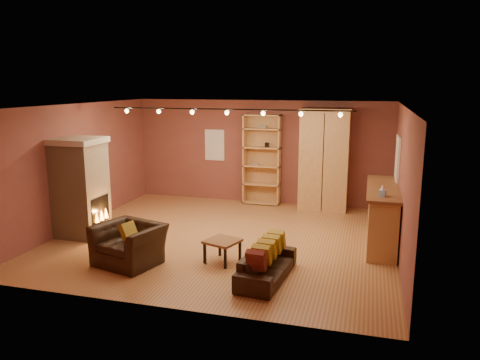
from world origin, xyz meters
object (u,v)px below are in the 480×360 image
(fireplace, at_px, (81,187))
(bar_counter, at_px, (382,215))
(armchair, at_px, (129,238))
(bookcase, at_px, (263,159))
(armoire, at_px, (324,160))
(loveseat, at_px, (267,260))
(coffee_table, at_px, (222,243))

(fireplace, height_order, bar_counter, fireplace)
(armchair, bearing_deg, bookcase, 90.07)
(bookcase, bearing_deg, bar_counter, -39.78)
(fireplace, bearing_deg, armoire, 36.14)
(loveseat, bearing_deg, coffee_table, 66.61)
(bookcase, xyz_separation_m, coffee_table, (0.27, -4.42, -0.88))
(armoire, relative_size, loveseat, 1.59)
(bookcase, height_order, armoire, armoire)
(loveseat, height_order, armchair, armchair)
(bar_counter, height_order, coffee_table, bar_counter)
(bookcase, distance_m, armchair, 5.18)
(armoire, height_order, armchair, armoire)
(coffee_table, bearing_deg, loveseat, -28.89)
(fireplace, relative_size, bar_counter, 0.85)
(fireplace, xyz_separation_m, coffee_table, (3.41, -0.70, -0.70))
(fireplace, bearing_deg, bookcase, 49.85)
(fireplace, distance_m, coffee_table, 3.55)
(bar_counter, distance_m, loveseat, 3.04)
(bookcase, relative_size, armchair, 1.91)
(bar_counter, relative_size, armchair, 1.95)
(bar_counter, height_order, armchair, bar_counter)
(bookcase, bearing_deg, fireplace, -130.15)
(armoire, relative_size, armchair, 2.05)
(armoire, xyz_separation_m, loveseat, (-0.46, -4.74, -0.98))
(armoire, xyz_separation_m, bar_counter, (1.43, -2.38, -0.71))
(bar_counter, xyz_separation_m, armchair, (-4.45, -2.36, -0.11))
(armoire, relative_size, bar_counter, 1.05)
(loveseat, bearing_deg, bookcase, 19.31)
(coffee_table, bearing_deg, bar_counter, 32.98)
(armoire, bearing_deg, loveseat, -95.51)
(bookcase, distance_m, coffee_table, 4.52)
(bookcase, bearing_deg, coffee_table, -86.55)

